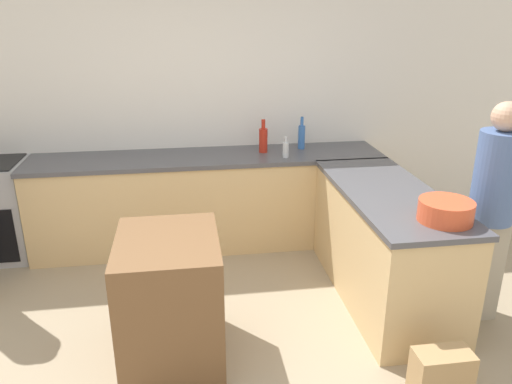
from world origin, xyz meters
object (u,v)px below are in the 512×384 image
object	(u,v)px
mixing_bowl	(446,211)
water_bottle_blue	(302,136)
person_at_peninsula	(491,206)
vinegar_bottle_clear	(286,149)
hot_sauce_bottle	(263,139)
island_table	(171,299)
paper_bag	(441,376)

from	to	relation	value
mixing_bowl	water_bottle_blue	xyz separation A→B (m)	(-0.51, 1.87, 0.06)
mixing_bowl	person_at_peninsula	xyz separation A→B (m)	(0.46, 0.21, -0.08)
vinegar_bottle_clear	person_at_peninsula	world-z (taller)	person_at_peninsula
mixing_bowl	hot_sauce_bottle	distance (m)	2.01
island_table	hot_sauce_bottle	xyz separation A→B (m)	(0.89, 1.73, 0.60)
water_bottle_blue	person_at_peninsula	world-z (taller)	person_at_peninsula
hot_sauce_bottle	mixing_bowl	bearing A→B (deg)	-63.48
hot_sauce_bottle	person_at_peninsula	bearing A→B (deg)	-49.42
vinegar_bottle_clear	mixing_bowl	bearing A→B (deg)	-65.54
mixing_bowl	vinegar_bottle_clear	world-z (taller)	vinegar_bottle_clear
water_bottle_blue	hot_sauce_bottle	xyz separation A→B (m)	(-0.39, -0.07, 0.00)
vinegar_bottle_clear	paper_bag	distance (m)	2.36
vinegar_bottle_clear	water_bottle_blue	bearing A→B (deg)	52.95
vinegar_bottle_clear	island_table	bearing A→B (deg)	-124.98
paper_bag	vinegar_bottle_clear	bearing A→B (deg)	103.04
water_bottle_blue	person_at_peninsula	xyz separation A→B (m)	(0.97, -1.66, -0.13)
vinegar_bottle_clear	paper_bag	world-z (taller)	vinegar_bottle_clear
mixing_bowl	person_at_peninsula	bearing A→B (deg)	24.20
person_at_peninsula	hot_sauce_bottle	bearing A→B (deg)	130.58
island_table	water_bottle_blue	world-z (taller)	water_bottle_blue
water_bottle_blue	vinegar_bottle_clear	bearing A→B (deg)	-127.05
mixing_bowl	water_bottle_blue	size ratio (longest dim) A/B	1.12
water_bottle_blue	mixing_bowl	bearing A→B (deg)	-74.86
hot_sauce_bottle	paper_bag	bearing A→B (deg)	-74.10
vinegar_bottle_clear	hot_sauce_bottle	size ratio (longest dim) A/B	0.62
person_at_peninsula	paper_bag	size ratio (longest dim) A/B	4.82
mixing_bowl	hot_sauce_bottle	bearing A→B (deg)	116.52
vinegar_bottle_clear	water_bottle_blue	xyz separation A→B (m)	(0.22, 0.29, 0.05)
person_at_peninsula	mixing_bowl	bearing A→B (deg)	-155.80
vinegar_bottle_clear	water_bottle_blue	size ratio (longest dim) A/B	0.62
water_bottle_blue	paper_bag	xyz separation A→B (m)	(0.28, -2.44, -0.86)
paper_bag	hot_sauce_bottle	bearing A→B (deg)	105.90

